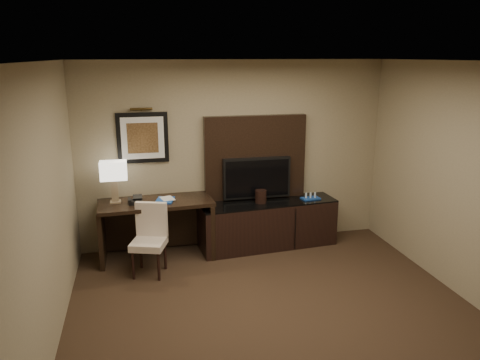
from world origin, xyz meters
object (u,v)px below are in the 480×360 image
object	(u,v)px
table_lamp	(114,182)
ice_bucket	(261,196)
credenza	(268,224)
minibar_tray	(310,196)
desk	(157,229)
tv	(257,178)
desk_chair	(149,243)
desk_phone	(135,200)

from	to	relation	value
table_lamp	ice_bucket	size ratio (longest dim) A/B	3.08
credenza	minibar_tray	size ratio (longest dim) A/B	7.41
desk	tv	xyz separation A→B (m)	(1.48, 0.19, 0.61)
desk_chair	desk_phone	xyz separation A→B (m)	(-0.14, 0.46, 0.44)
tv	minibar_tray	bearing A→B (deg)	-11.31
desk_chair	tv	bearing A→B (deg)	42.06
desk_phone	credenza	bearing A→B (deg)	1.86
minibar_tray	credenza	bearing A→B (deg)	178.48
table_lamp	minibar_tray	size ratio (longest dim) A/B	2.12
credenza	table_lamp	world-z (taller)	table_lamp
desk_phone	minibar_tray	world-z (taller)	desk_phone
desk_chair	ice_bucket	size ratio (longest dim) A/B	4.60
desk_phone	ice_bucket	world-z (taller)	desk_phone
desk_chair	table_lamp	world-z (taller)	table_lamp
credenza	desk	bearing A→B (deg)	176.82
credenza	ice_bucket	size ratio (longest dim) A/B	10.76
desk	credenza	bearing A→B (deg)	-1.59
table_lamp	tv	bearing A→B (deg)	3.73
table_lamp	desk	bearing A→B (deg)	-6.30
desk	desk_phone	world-z (taller)	desk_phone
desk	credenza	world-z (taller)	desk
credenza	desk_chair	world-z (taller)	desk_chair
credenza	ice_bucket	bearing A→B (deg)	-173.33
desk_chair	table_lamp	xyz separation A→B (m)	(-0.40, 0.58, 0.68)
tv	desk_phone	distance (m)	1.77
desk_phone	ice_bucket	size ratio (longest dim) A/B	0.98
desk_phone	minibar_tray	bearing A→B (deg)	0.63
desk	ice_bucket	size ratio (longest dim) A/B	8.28
credenza	desk_chair	distance (m)	1.84
desk	ice_bucket	distance (m)	1.54
credenza	desk_chair	xyz separation A→B (m)	(-1.75, -0.57, 0.08)
ice_bucket	desk_phone	bearing A→B (deg)	-177.26
desk	ice_bucket	bearing A→B (deg)	-2.39
tv	table_lamp	bearing A→B (deg)	-176.27
desk	credenza	size ratio (longest dim) A/B	0.77
tv	desk_phone	bearing A→B (deg)	-171.88
desk_phone	ice_bucket	xyz separation A→B (m)	(1.76, 0.08, -0.09)
tv	desk_phone	xyz separation A→B (m)	(-1.74, -0.25, -0.15)
desk	minibar_tray	bearing A→B (deg)	-2.54
tv	desk_phone	world-z (taller)	tv
desk	tv	world-z (taller)	tv
desk	minibar_tray	world-z (taller)	desk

